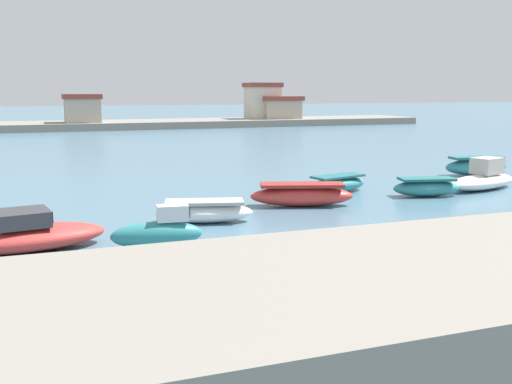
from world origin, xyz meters
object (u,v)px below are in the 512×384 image
Objects in this scene: moored_boat_8 at (476,166)px; moored_boat_2 at (159,232)px; moored_boat_6 at (426,187)px; moored_boat_1 at (28,235)px; moored_boat_4 at (302,195)px; moored_boat_3 at (204,212)px; moored_boat_5 at (338,184)px; moored_boat_7 at (483,179)px.

moored_boat_2 is at bearing -145.62° from moored_boat_8.
moored_boat_2 is at bearing -146.41° from moored_boat_6.
moored_boat_1 is 13.28m from moored_boat_4.
moored_boat_8 is at bearing 48.95° from moored_boat_6.
moored_boat_5 is (9.01, 4.80, 0.00)m from moored_boat_3.
moored_boat_6 is at bearing -135.97° from moored_boat_8.
moored_boat_5 is at bearing 57.54° from moored_boat_4.
moored_boat_6 reaches higher than moored_boat_5.
moored_boat_5 is (3.53, 2.90, -0.08)m from moored_boat_4.
moored_boat_1 is 1.29× the size of moored_boat_3.
moored_boat_6 is (20.03, 4.31, -0.08)m from moored_boat_1.
moored_boat_7 is (17.36, 2.82, 0.15)m from moored_boat_3.
moored_boat_4 reaches higher than moored_boat_5.
moored_boat_6 is at bearing 174.41° from moored_boat_7.
moored_boat_3 is at bearing -142.78° from moored_boat_4.
moored_boat_1 is 29.77m from moored_boat_8.
moored_boat_6 is (3.89, -2.77, 0.02)m from moored_boat_5.
moored_boat_1 is 20.48m from moored_boat_6.
moored_boat_4 reaches higher than moored_boat_6.
moored_boat_4 is 7.42m from moored_boat_6.
moored_boat_4 is 1.37× the size of moored_boat_6.
moored_boat_7 is (24.48, 5.09, 0.04)m from moored_boat_1.
moored_boat_1 reaches higher than moored_boat_4.
moored_boat_5 is at bearing 14.07° from moored_boat_1.
moored_boat_3 is at bearing 59.39° from moored_boat_2.
moored_boat_7 is at bearing 2.14° from moored_boat_1.
moored_boat_2 is 0.74× the size of moored_boat_8.
moored_boat_1 is at bearing -143.58° from moored_boat_4.
moored_boat_8 reaches higher than moored_boat_4.
moored_boat_8 reaches higher than moored_boat_5.
moored_boat_1 is 7.48m from moored_boat_3.
moored_boat_1 is at bearing -171.68° from moored_boat_5.
moored_boat_2 is 0.59× the size of moored_boat_7.
moored_boat_7 reaches higher than moored_boat_3.
moored_boat_5 reaches higher than moored_boat_3.
moored_boat_2 is at bearing -128.38° from moored_boat_4.
moored_boat_1 is at bearing -151.42° from moored_boat_8.
moored_boat_5 is (16.14, 7.08, -0.10)m from moored_boat_1.
moored_boat_4 is (12.61, 4.17, -0.02)m from moored_boat_1.
moored_boat_5 is at bearing -157.48° from moored_boat_8.
moored_boat_7 is (20.02, 6.31, 0.03)m from moored_boat_2.
moored_boat_6 is 9.81m from moored_boat_8.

